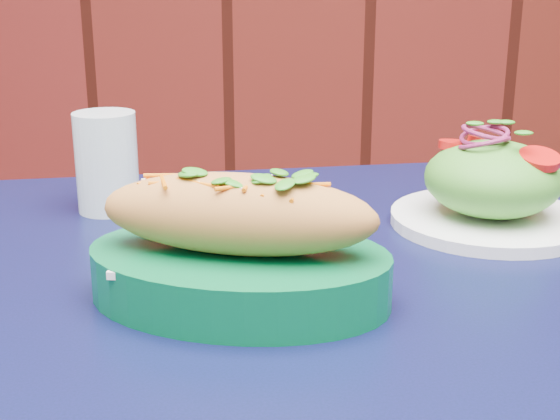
{
  "coord_description": "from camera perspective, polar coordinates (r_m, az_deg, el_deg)",
  "views": [
    {
      "loc": [
        -0.53,
        0.76,
        1.01
      ],
      "look_at": [
        -0.56,
        1.38,
        0.81
      ],
      "focal_mm": 50.0,
      "sensor_mm": 36.0,
      "label": 1
    }
  ],
  "objects": [
    {
      "name": "cafe_table",
      "position": [
        0.69,
        6.17,
        -12.43
      ],
      "size": [
        0.95,
        0.95,
        0.75
      ],
      "rotation": [
        0.0,
        0.0,
        0.21
      ],
      "color": "black",
      "rests_on": "ground"
    },
    {
      "name": "salad_plate",
      "position": [
        0.82,
        15.24,
        1.61
      ],
      "size": [
        0.2,
        0.2,
        0.1
      ],
      "rotation": [
        0.0,
        0.0,
        -0.26
      ],
      "color": "white",
      "rests_on": "cafe_table"
    },
    {
      "name": "water_glass",
      "position": [
        0.85,
        -12.56,
        3.43
      ],
      "size": [
        0.07,
        0.07,
        0.11
      ],
      "primitive_type": "cylinder",
      "color": "silver",
      "rests_on": "cafe_table"
    },
    {
      "name": "banh_mi_basket",
      "position": [
        0.61,
        -3.05,
        -2.79
      ],
      "size": [
        0.26,
        0.19,
        0.11
      ],
      "rotation": [
        0.0,
        0.0,
        -0.15
      ],
      "color": "#04592F",
      "rests_on": "cafe_table"
    }
  ]
}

